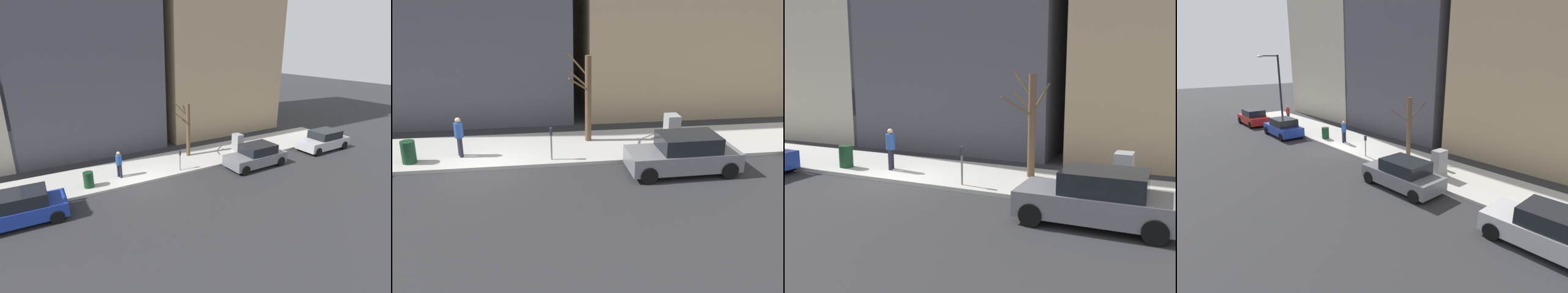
{
  "view_description": "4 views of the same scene",
  "coord_description": "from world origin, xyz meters",
  "views": [
    {
      "loc": [
        -15.79,
        5.63,
        7.93
      ],
      "look_at": [
        1.54,
        -4.48,
        1.14
      ],
      "focal_mm": 28.0,
      "sensor_mm": 36.0,
      "label": 1
    },
    {
      "loc": [
        -16.0,
        -1.85,
        6.69
      ],
      "look_at": [
        -0.22,
        -4.07,
        0.88
      ],
      "focal_mm": 40.0,
      "sensor_mm": 36.0,
      "label": 2
    },
    {
      "loc": [
        -12.66,
        -9.54,
        4.16
      ],
      "look_at": [
        -0.16,
        -3.67,
        1.68
      ],
      "focal_mm": 40.0,
      "sensor_mm": 36.0,
      "label": 3
    },
    {
      "loc": [
        -11.6,
        -17.51,
        6.33
      ],
      "look_at": [
        -0.47,
        -4.46,
        1.36
      ],
      "focal_mm": 28.0,
      "sensor_mm": 36.0,
      "label": 4
    }
  ],
  "objects": [
    {
      "name": "parked_car_blue",
      "position": [
        -1.04,
        6.43,
        0.74
      ],
      "size": [
        2.0,
        4.24,
        1.52
      ],
      "rotation": [
        0.0,
        0.0,
        -0.02
      ],
      "color": "#1E389E",
      "rests_on": "ground"
    },
    {
      "name": "parked_car_silver",
      "position": [
        -1.15,
        -14.51,
        0.74
      ],
      "size": [
        1.97,
        4.22,
        1.52
      ],
      "rotation": [
        0.0,
        0.0,
        0.01
      ],
      "color": "#B7B7BC",
      "rests_on": "ground"
    },
    {
      "name": "office_tower_right",
      "position": [
        11.09,
        11.91,
        11.88
      ],
      "size": [
        11.18,
        11.18,
        23.75
      ],
      "primitive_type": "cube",
      "color": "#BCB29E",
      "rests_on": "ground"
    },
    {
      "name": "streetlamp",
      "position": [
        0.28,
        10.01,
        4.02
      ],
      "size": [
        1.97,
        0.32,
        6.5
      ],
      "color": "black",
      "rests_on": "sidewalk"
    },
    {
      "name": "ground_plane",
      "position": [
        0.0,
        0.0,
        0.0
      ],
      "size": [
        120.0,
        120.0,
        0.0
      ],
      "primitive_type": "plane",
      "color": "#2B2B2D"
    },
    {
      "name": "parked_car_red",
      "position": [
        -1.28,
        12.65,
        0.74
      ],
      "size": [
        1.99,
        4.23,
        1.52
      ],
      "rotation": [
        0.0,
        0.0,
        -0.02
      ],
      "color": "red",
      "rests_on": "ground"
    },
    {
      "name": "sidewalk",
      "position": [
        2.0,
        0.0,
        0.07
      ],
      "size": [
        4.0,
        36.0,
        0.15
      ],
      "primitive_type": "cube",
      "color": "#B2AFA8",
      "rests_on": "ground"
    },
    {
      "name": "utility_box",
      "position": [
        1.3,
        -7.97,
        0.85
      ],
      "size": [
        0.83,
        0.61,
        1.43
      ],
      "color": "#A8A399",
      "rests_on": "sidewalk"
    },
    {
      "name": "trash_bin",
      "position": [
        0.9,
        2.94,
        0.6
      ],
      "size": [
        0.56,
        0.56,
        0.9
      ],
      "primitive_type": "cylinder",
      "color": "#14381E",
      "rests_on": "sidewalk"
    },
    {
      "name": "parking_meter",
      "position": [
        0.45,
        -2.68,
        0.98
      ],
      "size": [
        0.14,
        0.1,
        1.35
      ],
      "color": "slate",
      "rests_on": "sidewalk"
    },
    {
      "name": "pedestrian_midblock",
      "position": [
        1.59,
        10.98,
        1.09
      ],
      "size": [
        0.36,
        0.4,
        1.66
      ],
      "rotation": [
        0.0,
        0.0,
        4.69
      ],
      "color": "#1E1E2D",
      "rests_on": "sidewalk"
    },
    {
      "name": "bare_tree",
      "position": [
        2.62,
        -4.46,
        2.18
      ],
      "size": [
        2.01,
        1.27,
        3.97
      ],
      "color": "brown",
      "rests_on": "sidewalk"
    },
    {
      "name": "pedestrian_near_meter",
      "position": [
        1.35,
        1.0,
        1.09
      ],
      "size": [
        0.39,
        0.36,
        1.66
      ],
      "rotation": [
        0.0,
        0.0,
        0.35
      ],
      "color": "#1E1E2D",
      "rests_on": "sidewalk"
    },
    {
      "name": "parked_car_grey",
      "position": [
        -1.17,
        -7.63,
        0.74
      ],
      "size": [
        1.99,
        4.23,
        1.52
      ],
      "rotation": [
        0.0,
        0.0,
        0.02
      ],
      "color": "slate",
      "rests_on": "ground"
    }
  ]
}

